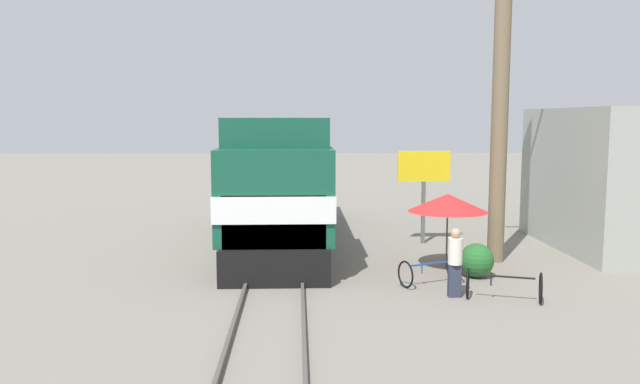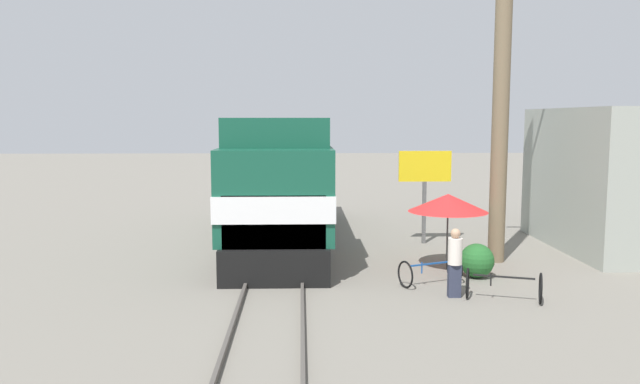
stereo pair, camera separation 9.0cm
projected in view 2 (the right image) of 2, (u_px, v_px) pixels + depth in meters
ground_plane at (278, 265)px, 18.35m from camera, size 120.00×120.00×0.00m
rail_near at (253, 263)px, 18.32m from camera, size 0.08×37.36×0.15m
rail_far at (302, 262)px, 18.37m from camera, size 0.08×37.36×0.15m
locomotive at (281, 188)px, 21.66m from camera, size 3.18×13.01×4.30m
utility_pole at (502, 63)px, 18.13m from camera, size 1.80×0.49×11.72m
vendor_umbrella at (448, 203)px, 17.56m from camera, size 2.24×2.24×2.18m
billboard_sign at (425, 174)px, 21.29m from camera, size 1.80×0.12×3.19m
shrub_cluster at (477, 261)px, 16.85m from camera, size 0.93×0.93×0.93m
person_bystander at (455, 260)px, 14.94m from camera, size 0.34×0.34×1.68m
bicycle at (503, 285)px, 14.69m from camera, size 1.85×1.23×0.73m
bicycle_spare at (430, 271)px, 16.12m from camera, size 1.72×1.26×0.70m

